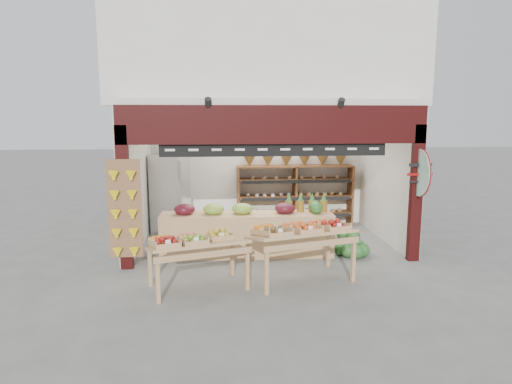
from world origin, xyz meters
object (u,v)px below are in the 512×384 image
object	(u,v)px
display_table_left	(191,243)
watermelon_pile	(351,245)
refrigerator	(170,194)
mid_counter	(247,232)
back_shelving	(295,181)
display_table_right	(300,231)
cardboard_stack	(215,234)

from	to	relation	value
display_table_left	watermelon_pile	bearing A→B (deg)	26.01
refrigerator	mid_counter	xyz separation A→B (m)	(1.70, -2.00, -0.48)
back_shelving	refrigerator	bearing A→B (deg)	-172.98
back_shelving	refrigerator	size ratio (longest dim) A/B	1.54
watermelon_pile	mid_counter	bearing A→B (deg)	174.56
back_shelving	display_table_right	xyz separation A→B (m)	(-0.58, -3.87, -0.31)
watermelon_pile	back_shelving	bearing A→B (deg)	105.27
refrigerator	cardboard_stack	size ratio (longest dim) A/B	2.01
watermelon_pile	display_table_right	bearing A→B (deg)	-135.19
display_table_left	refrigerator	bearing A→B (deg)	100.24
back_shelving	refrigerator	xyz separation A→B (m)	(-3.11, -0.38, -0.21)
refrigerator	watermelon_pile	size ratio (longest dim) A/B	2.67
cardboard_stack	watermelon_pile	distance (m)	2.95
cardboard_stack	display_table_right	xyz separation A→B (m)	(1.46, -2.36, 0.63)
refrigerator	back_shelving	bearing A→B (deg)	26.20
mid_counter	watermelon_pile	xyz separation A→B (m)	(2.11, -0.20, -0.27)
display_table_right	display_table_left	bearing A→B (deg)	-172.24
display_table_left	display_table_right	xyz separation A→B (m)	(1.85, 0.25, 0.09)
refrigerator	watermelon_pile	xyz separation A→B (m)	(3.81, -2.21, -0.75)
mid_counter	display_table_left	xyz separation A→B (m)	(-1.03, -1.73, 0.30)
display_table_left	watermelon_pile	xyz separation A→B (m)	(3.14, 1.53, -0.56)
display_table_left	display_table_right	distance (m)	1.87
back_shelving	refrigerator	world-z (taller)	refrigerator
display_table_right	mid_counter	bearing A→B (deg)	119.05
display_table_right	watermelon_pile	size ratio (longest dim) A/B	2.67
cardboard_stack	back_shelving	bearing A→B (deg)	36.47
refrigerator	display_table_left	world-z (taller)	refrigerator
cardboard_stack	display_table_left	bearing A→B (deg)	-98.46
display_table_right	watermelon_pile	xyz separation A→B (m)	(1.29, 1.28, -0.65)
display_table_left	display_table_right	world-z (taller)	display_table_right
refrigerator	display_table_right	distance (m)	4.30
cardboard_stack	display_table_right	world-z (taller)	display_table_right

